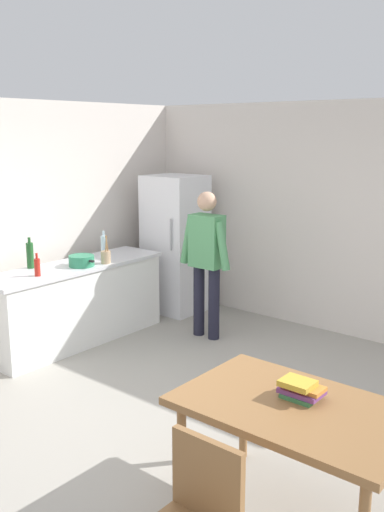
{
  "coord_description": "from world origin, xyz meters",
  "views": [
    {
      "loc": [
        2.91,
        -3.11,
        2.36
      ],
      "look_at": [
        -0.68,
        1.26,
        1.11
      ],
      "focal_mm": 39.74,
      "sensor_mm": 36.0,
      "label": 1
    }
  ],
  "objects_px": {
    "dining_table": "(294,416)",
    "book_stack": "(301,389)",
    "bottle_water_clear": "(104,245)",
    "bottle_sauce_red": "(37,267)",
    "person": "(206,255)",
    "cooking_pot": "(81,261)",
    "refrigerator": "(175,244)",
    "bottle_wine_green": "(30,255)",
    "utensil_jar": "(106,257)"
  },
  "relations": [
    {
      "from": "bottle_wine_green",
      "to": "utensil_jar",
      "type": "bearing_deg",
      "value": 55.32
    },
    {
      "from": "refrigerator",
      "to": "book_stack",
      "type": "relative_size",
      "value": 6.83
    },
    {
      "from": "person",
      "to": "bottle_sauce_red",
      "type": "distance_m",
      "value": 1.87
    },
    {
      "from": "cooking_pot",
      "to": "utensil_jar",
      "type": "distance_m",
      "value": 0.28
    },
    {
      "from": "refrigerator",
      "to": "cooking_pot",
      "type": "xyz_separation_m",
      "value": [
        0.01,
        -1.59,
        0.06
      ]
    },
    {
      "from": "utensil_jar",
      "to": "bottle_water_clear",
      "type": "distance_m",
      "value": 0.41
    },
    {
      "from": "dining_table",
      "to": "cooking_pot",
      "type": "distance_m",
      "value": 3.48
    },
    {
      "from": "cooking_pot",
      "to": "bottle_water_clear",
      "type": "distance_m",
      "value": 0.56
    },
    {
      "from": "bottle_water_clear",
      "to": "bottle_sauce_red",
      "type": "distance_m",
      "value": 1.1
    },
    {
      "from": "dining_table",
      "to": "refrigerator",
      "type": "bearing_deg",
      "value": 140.71
    },
    {
      "from": "person",
      "to": "bottle_sauce_red",
      "type": "xyz_separation_m",
      "value": [
        -0.95,
        -1.61,
        0.02
      ]
    },
    {
      "from": "bottle_water_clear",
      "to": "bottle_wine_green",
      "type": "bearing_deg",
      "value": -99.2
    },
    {
      "from": "bottle_wine_green",
      "to": "dining_table",
      "type": "bearing_deg",
      "value": -10.81
    },
    {
      "from": "refrigerator",
      "to": "bottle_wine_green",
      "type": "bearing_deg",
      "value": -99.64
    },
    {
      "from": "person",
      "to": "utensil_jar",
      "type": "relative_size",
      "value": 5.31
    },
    {
      "from": "refrigerator",
      "to": "bottle_wine_green",
      "type": "relative_size",
      "value": 5.29
    },
    {
      "from": "dining_table",
      "to": "bottle_wine_green",
      "type": "bearing_deg",
      "value": 169.19
    },
    {
      "from": "utensil_jar",
      "to": "person",
      "type": "bearing_deg",
      "value": 43.37
    },
    {
      "from": "refrigerator",
      "to": "book_stack",
      "type": "distance_m",
      "value": 4.19
    },
    {
      "from": "person",
      "to": "book_stack",
      "type": "distance_m",
      "value": 3.11
    },
    {
      "from": "bottle_sauce_red",
      "to": "book_stack",
      "type": "distance_m",
      "value": 3.31
    },
    {
      "from": "person",
      "to": "bottle_sauce_red",
      "type": "bearing_deg",
      "value": -120.44
    },
    {
      "from": "utensil_jar",
      "to": "bottle_wine_green",
      "type": "height_order",
      "value": "bottle_wine_green"
    },
    {
      "from": "book_stack",
      "to": "bottle_sauce_red",
      "type": "bearing_deg",
      "value": 172.34
    },
    {
      "from": "bottle_wine_green",
      "to": "bottle_water_clear",
      "type": "relative_size",
      "value": 1.13
    },
    {
      "from": "bottle_sauce_red",
      "to": "dining_table",
      "type": "bearing_deg",
      "value": -9.25
    },
    {
      "from": "dining_table",
      "to": "book_stack",
      "type": "bearing_deg",
      "value": 100.17
    },
    {
      "from": "person",
      "to": "book_stack",
      "type": "height_order",
      "value": "person"
    },
    {
      "from": "person",
      "to": "cooking_pot",
      "type": "height_order",
      "value": "person"
    },
    {
      "from": "cooking_pot",
      "to": "person",
      "type": "bearing_deg",
      "value": 47.99
    },
    {
      "from": "dining_table",
      "to": "bottle_water_clear",
      "type": "distance_m",
      "value": 3.86
    },
    {
      "from": "bottle_wine_green",
      "to": "book_stack",
      "type": "relative_size",
      "value": 1.29
    },
    {
      "from": "dining_table",
      "to": "utensil_jar",
      "type": "distance_m",
      "value": 3.47
    },
    {
      "from": "bottle_water_clear",
      "to": "person",
      "type": "bearing_deg",
      "value": 24.75
    },
    {
      "from": "refrigerator",
      "to": "book_stack",
      "type": "height_order",
      "value": "refrigerator"
    },
    {
      "from": "person",
      "to": "bottle_water_clear",
      "type": "distance_m",
      "value": 1.26
    },
    {
      "from": "refrigerator",
      "to": "utensil_jar",
      "type": "bearing_deg",
      "value": -84.67
    },
    {
      "from": "utensil_jar",
      "to": "bottle_wine_green",
      "type": "relative_size",
      "value": 0.94
    },
    {
      "from": "dining_table",
      "to": "cooking_pot",
      "type": "height_order",
      "value": "cooking_pot"
    },
    {
      "from": "bottle_water_clear",
      "to": "cooking_pot",
      "type": "bearing_deg",
      "value": -68.3
    },
    {
      "from": "utensil_jar",
      "to": "book_stack",
      "type": "xyz_separation_m",
      "value": [
        3.16,
        -1.27,
        -0.17
      ]
    },
    {
      "from": "refrigerator",
      "to": "bottle_wine_green",
      "type": "distance_m",
      "value": 2.04
    },
    {
      "from": "bottle_sauce_red",
      "to": "cooking_pot",
      "type": "bearing_deg",
      "value": 89.03
    },
    {
      "from": "cooking_pot",
      "to": "bottle_wine_green",
      "type": "height_order",
      "value": "bottle_wine_green"
    },
    {
      "from": "bottle_wine_green",
      "to": "bottle_sauce_red",
      "type": "distance_m",
      "value": 0.38
    },
    {
      "from": "dining_table",
      "to": "cooking_pot",
      "type": "bearing_deg",
      "value": 161.38
    },
    {
      "from": "utensil_jar",
      "to": "bottle_water_clear",
      "type": "bearing_deg",
      "value": 141.09
    },
    {
      "from": "cooking_pot",
      "to": "bottle_sauce_red",
      "type": "distance_m",
      "value": 0.57
    },
    {
      "from": "cooking_pot",
      "to": "refrigerator",
      "type": "bearing_deg",
      "value": 90.5
    },
    {
      "from": "bottle_water_clear",
      "to": "book_stack",
      "type": "relative_size",
      "value": 1.14
    }
  ]
}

